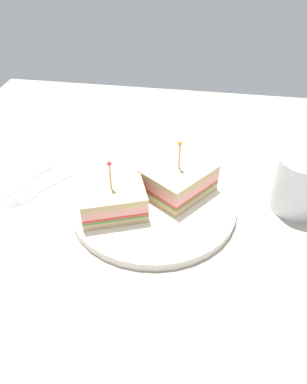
{
  "coord_description": "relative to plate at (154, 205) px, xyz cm",
  "views": [
    {
      "loc": [
        -46.35,
        -7.55,
        40.58
      ],
      "look_at": [
        0.0,
        0.0,
        3.35
      ],
      "focal_mm": 35.67,
      "sensor_mm": 36.0,
      "label": 1
    }
  ],
  "objects": [
    {
      "name": "drink_glass",
      "position": [
        4.2,
        -22.38,
        3.31
      ],
      "size": [
        7.76,
        7.76,
        9.12
      ],
      "color": "gold",
      "rests_on": "ground_plane"
    },
    {
      "name": "sandwich_half_back",
      "position": [
        -2.99,
        5.91,
        2.86
      ],
      "size": [
        10.94,
        12.05,
        9.1
      ],
      "color": "tan",
      "rests_on": "plate"
    },
    {
      "name": "plate",
      "position": [
        0.0,
        0.0,
        0.0
      ],
      "size": [
        26.46,
        26.46,
        1.35
      ],
      "primitive_type": "cylinder",
      "color": "silver",
      "rests_on": "ground_plane"
    },
    {
      "name": "sandwich_half_front",
      "position": [
        3.37,
        -3.53,
        3.01
      ],
      "size": [
        13.31,
        12.93,
        9.58
      ],
      "color": "tan",
      "rests_on": "plate"
    },
    {
      "name": "fork",
      "position": [
        0.38,
        20.73,
        -0.5
      ],
      "size": [
        10.7,
        8.25,
        0.35
      ],
      "color": "silver",
      "rests_on": "ground_plane"
    },
    {
      "name": "knife",
      "position": [
        2.68,
        23.77,
        -0.5
      ],
      "size": [
        12.56,
        7.19,
        0.35
      ],
      "color": "silver",
      "rests_on": "ground_plane"
    },
    {
      "name": "ground_plane",
      "position": [
        0.0,
        0.0,
        -1.68
      ],
      "size": [
        94.77,
        94.77,
        2.0
      ],
      "primitive_type": "cube",
      "color": "#9E9384"
    }
  ]
}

